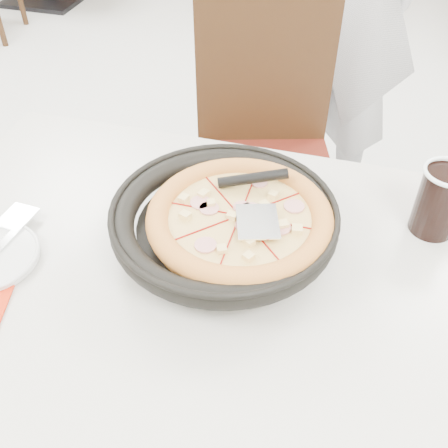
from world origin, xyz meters
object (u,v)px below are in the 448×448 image
(chair_far, at_px, (265,170))
(main_table, at_px, (211,381))
(cola_glass, at_px, (439,203))
(pizza, at_px, (239,225))
(pizza_pan, at_px, (224,227))

(chair_far, bearing_deg, main_table, 75.51)
(main_table, xyz_separation_m, cola_glass, (0.38, 0.22, 0.44))
(pizza, bearing_deg, main_table, -122.83)
(chair_far, height_order, pizza, chair_far)
(main_table, distance_m, pizza, 0.44)
(chair_far, relative_size, cola_glass, 7.31)
(pizza_pan, xyz_separation_m, pizza, (0.03, -0.00, 0.02))
(chair_far, xyz_separation_m, pizza, (0.07, -0.62, 0.34))
(pizza_pan, bearing_deg, chair_far, 93.81)
(pizza_pan, bearing_deg, cola_glass, 21.87)
(main_table, distance_m, chair_far, 0.69)
(chair_far, bearing_deg, cola_glass, 114.51)
(pizza, bearing_deg, pizza_pan, 170.94)
(pizza_pan, distance_m, cola_glass, 0.40)
(main_table, distance_m, cola_glass, 0.62)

